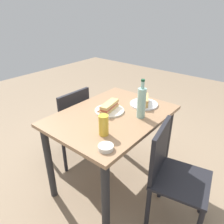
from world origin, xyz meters
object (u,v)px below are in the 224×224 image
dining_table (112,128)px  plate_far (144,104)px  chair_far (70,122)px  plate_near (109,111)px  olive_bowl (106,147)px  knife_near (103,109)px  knife_far (138,103)px  baguette_sandwich_far (144,100)px  water_bottle (141,102)px  beer_glass (104,125)px  chair_near (171,172)px  baguette_sandwich_near (109,106)px

dining_table → plate_far: size_ratio=4.12×
dining_table → chair_far: bearing=90.1°
plate_near → olive_bowl: (-0.43, -0.33, 0.01)m
plate_near → dining_table: bearing=-117.2°
plate_near → knife_near: size_ratio=1.41×
knife_near → plate_far: 0.39m
chair_far → plate_far: size_ratio=3.35×
olive_bowl → chair_far: bearing=65.0°
knife_far → olive_bowl: olive_bowl is taller
olive_bowl → baguette_sandwich_far: bearing=12.8°
plate_far → baguette_sandwich_far: size_ratio=1.22×
baguette_sandwich_far → olive_bowl: bearing=-167.2°
chair_far → water_bottle: (0.11, -0.79, 0.42)m
plate_near → beer_glass: size_ratio=1.67×
plate_far → knife_far: knife_far is taller
beer_glass → plate_near: bearing=33.5°
chair_near → olive_bowl: 0.58m
beer_glass → baguette_sandwich_far: bearing=3.8°
knife_far → dining_table: bearing=166.5°
plate_far → plate_near: bearing=152.0°
plate_near → knife_near: bearing=112.1°
knife_near → plate_far: size_ratio=0.71×
dining_table → beer_glass: (-0.28, -0.15, 0.21)m
chair_far → chair_near: same height
knife_near → olive_bowl: size_ratio=1.77×
knife_near → plate_far: bearing=-33.6°
chair_far → beer_glass: 0.86m
beer_glass → plate_far: bearing=3.8°
plate_far → knife_far: 0.06m
olive_bowl → knife_far: bearing=16.8°
baguette_sandwich_near → plate_far: baguette_sandwich_near is taller
water_bottle → knife_far: bearing=38.9°
knife_far → plate_near: bearing=155.8°
plate_near → olive_bowl: size_ratio=2.51×
plate_far → knife_far: (-0.04, 0.04, 0.01)m
knife_near → baguette_sandwich_far: (0.32, -0.22, 0.03)m
chair_far → baguette_sandwich_far: baguette_sandwich_far is taller
baguette_sandwich_near → plate_far: (0.30, -0.16, -0.04)m
plate_far → olive_bowl: (-0.73, -0.17, 0.01)m
baguette_sandwich_far → knife_far: baguette_sandwich_far is taller
chair_far → knife_far: bearing=-65.9°
plate_near → knife_far: knife_far is taller
chair_near → beer_glass: beer_glass is taller
beer_glass → dining_table: bearing=28.6°
plate_near → baguette_sandwich_near: 0.04m
plate_far → baguette_sandwich_far: (0.00, 0.00, 0.04)m
baguette_sandwich_far → knife_far: (-0.04, 0.04, -0.03)m
chair_near → baguette_sandwich_near: size_ratio=3.74×
baguette_sandwich_far → water_bottle: size_ratio=0.65×
dining_table → knife_near: (0.00, 0.10, 0.15)m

